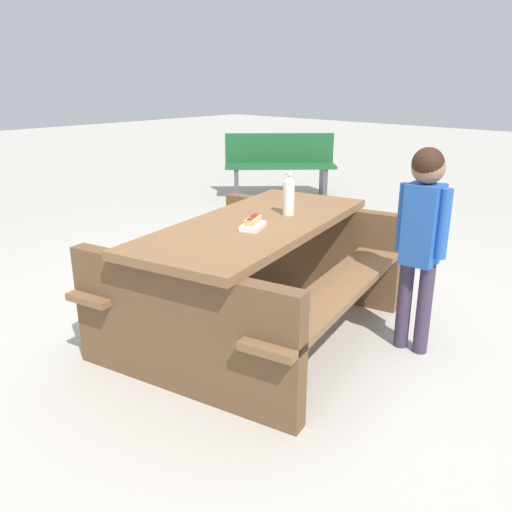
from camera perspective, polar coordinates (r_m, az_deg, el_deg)
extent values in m
plane|color=#B7B2A8|center=(3.50, 0.00, -8.17)|extent=(30.00, 30.00, 0.00)
cube|color=brown|center=(3.24, 0.00, 3.36)|extent=(1.92, 1.13, 0.05)
cube|color=brown|center=(3.10, 8.99, -3.34)|extent=(1.82, 0.66, 0.04)
cube|color=brown|center=(3.62, -7.67, 0.01)|extent=(1.82, 0.66, 0.04)
cube|color=brown|center=(2.77, -8.23, -7.95)|extent=(0.40, 1.39, 0.70)
cube|color=brown|center=(4.01, 5.62, 0.74)|extent=(0.40, 1.39, 0.70)
cylinder|color=silver|center=(3.36, 3.54, 6.24)|extent=(0.07, 0.07, 0.22)
cone|color=silver|center=(3.34, 3.59, 8.39)|extent=(0.07, 0.07, 0.04)
cylinder|color=silver|center=(3.33, 3.60, 8.88)|extent=(0.04, 0.04, 0.02)
cube|color=white|center=(3.06, -0.33, 3.23)|extent=(0.21, 0.17, 0.03)
cube|color=#D8B272|center=(3.05, -0.33, 3.82)|extent=(0.16, 0.11, 0.04)
cylinder|color=maroon|center=(3.05, -0.34, 4.15)|extent=(0.14, 0.08, 0.03)
ellipsoid|color=maroon|center=(3.04, -0.34, 4.37)|extent=(0.07, 0.05, 0.01)
cylinder|color=#3F334C|center=(3.34, 15.68, -5.05)|extent=(0.09, 0.09, 0.55)
cylinder|color=#3F334C|center=(3.30, 17.65, -5.54)|extent=(0.09, 0.09, 0.55)
cube|color=#2659B2|center=(3.15, 17.52, 3.24)|extent=(0.19, 0.20, 0.47)
cylinder|color=#2659B2|center=(3.19, 15.61, 4.03)|extent=(0.07, 0.07, 0.40)
cylinder|color=#2659B2|center=(3.11, 19.56, 3.26)|extent=(0.07, 0.07, 0.40)
sphere|color=#997051|center=(3.08, 18.12, 9.09)|extent=(0.18, 0.18, 0.18)
sphere|color=#331E14|center=(3.07, 18.07, 9.49)|extent=(0.18, 0.18, 0.18)
cube|color=#1E592D|center=(7.31, 2.63, 9.68)|extent=(1.34, 1.35, 0.04)
cube|color=#1E592D|center=(7.46, 2.54, 11.57)|extent=(1.08, 1.10, 0.40)
cube|color=#4C4C51|center=(7.33, -2.12, 7.92)|extent=(0.30, 0.30, 0.41)
cube|color=#4C4C51|center=(7.43, 7.27, 7.92)|extent=(0.30, 0.30, 0.41)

